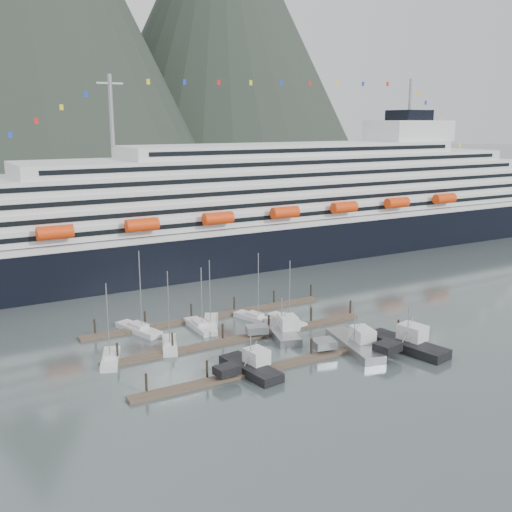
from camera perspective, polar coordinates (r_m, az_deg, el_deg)
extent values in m
plane|color=#485455|center=(101.93, 1.93, -7.99)|extent=(1600.00, 1600.00, 0.00)
cone|color=black|center=(792.68, -3.38, 21.29)|extent=(360.00, 360.00, 360.00)
cube|color=black|center=(158.74, -0.78, 1.06)|extent=(210.00, 28.00, 12.00)
cube|color=silver|center=(157.56, -0.79, 3.38)|extent=(205.80, 27.44, 1.50)
cube|color=silver|center=(159.61, 0.79, 4.44)|extent=(185.00, 26.00, 3.20)
cube|color=black|center=(148.62, 3.34, 3.87)|extent=(175.75, 0.20, 1.00)
cube|color=silver|center=(160.20, 1.41, 5.63)|extent=(180.00, 25.00, 3.20)
cube|color=black|center=(149.67, 3.90, 5.16)|extent=(171.00, 0.20, 1.00)
cube|color=silver|center=(160.88, 2.03, 6.80)|extent=(172.00, 24.00, 3.20)
cube|color=black|center=(150.81, 4.45, 6.44)|extent=(163.40, 0.20, 1.00)
cube|color=silver|center=(161.64, 2.65, 7.96)|extent=(160.00, 23.00, 3.20)
cube|color=black|center=(152.03, 5.00, 7.69)|extent=(152.00, 0.20, 1.00)
cube|color=silver|center=(162.49, 3.26, 9.07)|extent=(140.00, 22.00, 3.00)
cube|color=black|center=(153.35, 5.53, 8.88)|extent=(133.00, 0.20, 1.00)
cube|color=silver|center=(163.43, 3.87, 10.14)|extent=(95.00, 20.00, 3.00)
cube|color=black|center=(155.15, 5.95, 10.02)|extent=(90.25, 0.20, 1.00)
cube|color=silver|center=(188.37, 14.30, 11.49)|extent=(22.00, 16.00, 6.00)
cube|color=black|center=(188.36, 14.38, 12.86)|extent=(10.00, 10.00, 3.00)
cylinder|color=gray|center=(141.92, -13.63, 13.28)|extent=(1.00, 1.00, 16.00)
cylinder|color=gray|center=(188.49, 14.47, 14.52)|extent=(0.80, 0.80, 10.00)
cylinder|color=#F03B0C|center=(125.14, -18.60, 2.14)|extent=(7.00, 2.80, 2.80)
cylinder|color=#F03B0C|center=(129.69, -10.79, 2.93)|extent=(7.00, 2.80, 2.80)
cylinder|color=#F03B0C|center=(136.49, -3.63, 3.61)|extent=(7.00, 2.80, 2.80)
cylinder|color=#F03B0C|center=(145.20, 2.78, 4.17)|extent=(7.00, 2.80, 2.80)
cylinder|color=#F03B0C|center=(155.52, 8.40, 4.61)|extent=(7.00, 2.80, 2.80)
cylinder|color=#F03B0C|center=(167.15, 13.29, 4.96)|extent=(7.00, 2.80, 2.80)
cylinder|color=#F03B0C|center=(179.83, 17.52, 5.24)|extent=(7.00, 2.80, 2.80)
cube|color=#48382E|center=(91.50, 2.56, -10.30)|extent=(48.00, 2.00, 0.50)
cylinder|color=black|center=(83.61, -10.40, -11.95)|extent=(0.36, 0.36, 3.20)
cylinder|color=black|center=(86.65, -4.69, -10.87)|extent=(0.36, 0.36, 3.20)
cylinder|color=black|center=(90.48, 0.56, -9.77)|extent=(0.36, 0.36, 3.20)
cylinder|color=black|center=(95.01, 5.30, -8.71)|extent=(0.36, 0.36, 3.20)
cylinder|color=black|center=(100.15, 9.57, -7.69)|extent=(0.36, 0.36, 3.20)
cylinder|color=black|center=(105.81, 13.38, -6.74)|extent=(0.36, 0.36, 3.20)
cube|color=#48382E|center=(101.93, -1.38, -7.83)|extent=(48.00, 2.00, 0.50)
cylinder|color=black|center=(95.06, -13.06, -8.98)|extent=(0.36, 0.36, 3.20)
cylinder|color=black|center=(97.74, -7.96, -8.15)|extent=(0.36, 0.36, 3.20)
cylinder|color=black|center=(101.16, -3.19, -7.32)|extent=(0.36, 0.36, 3.20)
cylinder|color=black|center=(105.23, 1.22, -6.50)|extent=(0.36, 0.36, 3.20)
cylinder|color=black|center=(109.89, 5.27, -5.71)|extent=(0.36, 0.36, 3.20)
cylinder|color=black|center=(115.07, 8.97, -4.96)|extent=(0.36, 0.36, 3.20)
cube|color=#48382E|center=(112.89, -4.53, -5.80)|extent=(48.00, 2.00, 0.50)
cylinder|color=black|center=(106.87, -15.10, -6.64)|extent=(0.36, 0.36, 3.20)
cylinder|color=black|center=(109.26, -10.52, -5.98)|extent=(0.36, 0.36, 3.20)
cylinder|color=black|center=(112.32, -6.17, -5.32)|extent=(0.36, 0.36, 3.20)
cylinder|color=black|center=(116.01, -2.09, -4.66)|extent=(0.36, 0.36, 3.20)
cylinder|color=black|center=(120.25, 1.72, -4.03)|extent=(0.36, 0.36, 3.20)
cylinder|color=black|center=(125.00, 5.25, -3.42)|extent=(0.36, 0.36, 3.20)
cube|color=#B3B3B3|center=(95.62, -13.68, -9.63)|extent=(5.32, 8.92, 1.34)
cube|color=#B3B3B3|center=(95.31, -13.71, -9.15)|extent=(2.84, 3.49, 0.76)
cylinder|color=gray|center=(92.57, -13.93, -6.08)|extent=(0.15, 0.15, 11.85)
cube|color=#B3B3B3|center=(99.53, -8.22, -8.48)|extent=(5.07, 8.90, 1.21)
cube|color=#B3B3B3|center=(99.26, -8.24, -8.08)|extent=(2.66, 3.44, 0.69)
cylinder|color=gray|center=(96.51, -8.33, -4.97)|extent=(0.14, 0.14, 12.26)
cube|color=#B3B3B3|center=(111.39, -0.12, -6.02)|extent=(4.98, 9.16, 1.30)
cube|color=#B3B3B3|center=(111.13, -0.12, -5.62)|extent=(2.71, 3.51, 0.74)
cylinder|color=gray|center=(108.87, 0.22, -2.82)|extent=(0.15, 0.15, 12.04)
cube|color=#B3B3B3|center=(108.48, -4.34, -6.58)|extent=(6.94, 10.33, 1.32)
cube|color=#B3B3B3|center=(108.21, -4.35, -6.16)|extent=(3.34, 4.09, 0.75)
cylinder|color=gray|center=(105.55, -4.42, -3.47)|extent=(0.15, 0.15, 11.64)
cube|color=#B3B3B3|center=(107.40, -11.11, -6.99)|extent=(5.65, 10.46, 1.42)
cube|color=#B3B3B3|center=(107.10, -11.13, -6.53)|extent=(3.03, 4.00, 0.81)
cylinder|color=gray|center=(104.34, -10.95, -3.22)|extent=(0.16, 0.16, 13.76)
cube|color=#B3B3B3|center=(107.36, -5.34, -6.80)|extent=(2.73, 9.11, 1.41)
cube|color=#B3B3B3|center=(107.06, -5.35, -6.35)|extent=(2.06, 3.20, 0.81)
cylinder|color=gray|center=(104.74, -5.20, -3.90)|extent=(0.16, 0.16, 10.51)
cube|color=#B3B3B3|center=(110.05, 2.89, -6.27)|extent=(3.64, 9.13, 1.38)
cube|color=#B3B3B3|center=(109.77, 2.89, -5.83)|extent=(2.34, 3.33, 0.79)
cylinder|color=gray|center=(107.56, 3.23, -3.30)|extent=(0.16, 0.16, 10.98)
cube|color=black|center=(89.12, -0.51, -10.87)|extent=(5.18, 11.53, 2.02)
cube|color=black|center=(86.33, -2.79, -10.78)|extent=(3.75, 2.91, 1.21)
cube|color=#B3B3B3|center=(88.97, 0.06, -9.53)|extent=(3.28, 3.71, 2.23)
cube|color=black|center=(88.67, 0.06, -9.04)|extent=(3.05, 3.46, 0.51)
cylinder|color=gray|center=(87.71, -0.52, -8.66)|extent=(0.16, 0.16, 5.06)
cube|color=#939598|center=(99.04, 9.32, -8.57)|extent=(6.43, 14.63, 2.03)
cube|color=#939598|center=(96.34, 6.47, -8.28)|extent=(4.00, 3.75, 1.22)
cube|color=#B3B3B3|center=(98.98, 10.10, -7.39)|extent=(3.64, 4.74, 2.23)
cube|color=black|center=(98.71, 10.12, -6.95)|extent=(3.38, 4.42, 0.51)
cylinder|color=gray|center=(97.77, 9.40, -6.54)|extent=(0.16, 0.16, 5.06)
cube|color=black|center=(100.51, 14.16, -8.48)|extent=(6.88, 14.31, 2.29)
cube|color=black|center=(95.94, 12.43, -8.47)|extent=(4.44, 3.77, 1.38)
cube|color=#B3B3B3|center=(100.80, 14.68, -7.05)|extent=(3.99, 4.70, 2.52)
cube|color=black|center=(100.51, 14.71, -6.56)|extent=(3.71, 4.38, 0.57)
cylinder|color=gray|center=(99.08, 14.30, -6.19)|extent=(0.18, 0.18, 5.73)
cube|color=#939598|center=(103.40, 2.44, -7.48)|extent=(6.77, 12.13, 2.10)
cube|color=#939598|center=(101.86, 0.06, -6.99)|extent=(4.12, 3.41, 1.26)
cube|color=#B3B3B3|center=(103.02, 3.07, -6.34)|extent=(3.77, 4.13, 2.31)
cube|color=black|center=(102.75, 3.08, -5.90)|extent=(3.50, 3.85, 0.52)
cylinder|color=gray|center=(102.14, 2.46, -5.45)|extent=(0.17, 0.17, 5.24)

